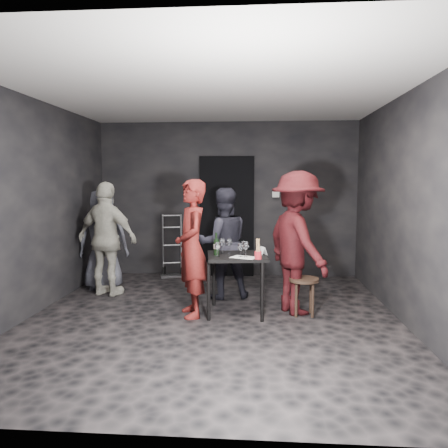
# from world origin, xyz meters

# --- Properties ---
(floor) EXTENTS (4.50, 5.00, 0.02)m
(floor) POSITION_xyz_m (0.00, 0.00, 0.00)
(floor) COLOR black
(floor) RESTS_ON ground
(ceiling) EXTENTS (4.50, 5.00, 0.02)m
(ceiling) POSITION_xyz_m (0.00, 0.00, 2.70)
(ceiling) COLOR silver
(ceiling) RESTS_ON ground
(wall_back) EXTENTS (4.50, 0.04, 2.70)m
(wall_back) POSITION_xyz_m (0.00, 2.50, 1.35)
(wall_back) COLOR black
(wall_back) RESTS_ON ground
(wall_front) EXTENTS (4.50, 0.04, 2.70)m
(wall_front) POSITION_xyz_m (0.00, -2.50, 1.35)
(wall_front) COLOR black
(wall_front) RESTS_ON ground
(wall_left) EXTENTS (0.04, 5.00, 2.70)m
(wall_left) POSITION_xyz_m (-2.25, 0.00, 1.35)
(wall_left) COLOR black
(wall_left) RESTS_ON ground
(wall_right) EXTENTS (0.04, 5.00, 2.70)m
(wall_right) POSITION_xyz_m (2.25, 0.00, 1.35)
(wall_right) COLOR black
(wall_right) RESTS_ON ground
(doorway) EXTENTS (0.95, 0.10, 2.10)m
(doorway) POSITION_xyz_m (0.00, 2.44, 1.05)
(doorway) COLOR black
(doorway) RESTS_ON ground
(wallbox_upper) EXTENTS (0.12, 0.06, 0.12)m
(wallbox_upper) POSITION_xyz_m (0.85, 2.45, 1.45)
(wallbox_upper) COLOR #B7B7B2
(wallbox_upper) RESTS_ON wall_back
(wallbox_lower) EXTENTS (0.10, 0.06, 0.14)m
(wallbox_lower) POSITION_xyz_m (1.05, 2.45, 1.40)
(wallbox_lower) COLOR #B7B7B2
(wallbox_lower) RESTS_ON wall_back
(hand_truck) EXTENTS (0.37, 0.32, 1.09)m
(hand_truck) POSITION_xyz_m (-0.97, 2.33, 0.20)
(hand_truck) COLOR #B2B2B7
(hand_truck) RESTS_ON floor
(tasting_table) EXTENTS (0.72, 0.72, 0.75)m
(tasting_table) POSITION_xyz_m (0.28, 0.23, 0.65)
(tasting_table) COLOR black
(tasting_table) RESTS_ON floor
(stool) EXTENTS (0.37, 0.37, 0.47)m
(stool) POSITION_xyz_m (1.12, 0.21, 0.38)
(stool) COLOR #39231B
(stool) RESTS_ON floor
(server_red) EXTENTS (0.66, 0.81, 1.91)m
(server_red) POSITION_xyz_m (-0.27, 0.09, 0.96)
(server_red) COLOR maroon
(server_red) RESTS_ON floor
(woman_black) EXTENTS (0.90, 0.65, 1.66)m
(woman_black) POSITION_xyz_m (0.05, 0.97, 0.83)
(woman_black) COLOR #21212B
(woman_black) RESTS_ON floor
(man_maroon) EXTENTS (1.19, 1.53, 2.15)m
(man_maroon) POSITION_xyz_m (1.03, 0.32, 1.08)
(man_maroon) COLOR #380C0F
(man_maroon) RESTS_ON floor
(bystander_cream) EXTENTS (1.19, 0.82, 1.85)m
(bystander_cream) POSITION_xyz_m (-1.65, 0.98, 0.92)
(bystander_cream) COLOR beige
(bystander_cream) RESTS_ON floor
(bystander_grey) EXTENTS (0.85, 0.57, 1.61)m
(bystander_grey) POSITION_xyz_m (-1.84, 1.33, 0.80)
(bystander_grey) COLOR slate
(bystander_grey) RESTS_ON floor
(tasting_mat) EXTENTS (0.36, 0.31, 0.00)m
(tasting_mat) POSITION_xyz_m (0.37, 0.03, 0.75)
(tasting_mat) COLOR white
(tasting_mat) RESTS_ON tasting_table
(wine_glass_a) EXTENTS (0.10, 0.10, 0.19)m
(wine_glass_a) POSITION_xyz_m (0.05, 0.08, 0.85)
(wine_glass_a) COLOR white
(wine_glass_a) RESTS_ON tasting_table
(wine_glass_b) EXTENTS (0.10, 0.10, 0.21)m
(wine_glass_b) POSITION_xyz_m (0.09, 0.31, 0.86)
(wine_glass_b) COLOR white
(wine_glass_b) RESTS_ON tasting_table
(wine_glass_c) EXTENTS (0.10, 0.10, 0.21)m
(wine_glass_c) POSITION_xyz_m (0.18, 0.34, 0.85)
(wine_glass_c) COLOR white
(wine_glass_c) RESTS_ON tasting_table
(wine_glass_d) EXTENTS (0.07, 0.07, 0.18)m
(wine_glass_d) POSITION_xyz_m (0.33, 0.06, 0.84)
(wine_glass_d) COLOR white
(wine_glass_d) RESTS_ON tasting_table
(wine_glass_e) EXTENTS (0.09, 0.09, 0.21)m
(wine_glass_e) POSITION_xyz_m (0.39, 0.06, 0.86)
(wine_glass_e) COLOR white
(wine_glass_e) RESTS_ON tasting_table
(wine_glass_f) EXTENTS (0.09, 0.09, 0.19)m
(wine_glass_f) POSITION_xyz_m (0.36, 0.22, 0.84)
(wine_glass_f) COLOR white
(wine_glass_f) RESTS_ON tasting_table
(wine_bottle) EXTENTS (0.07, 0.07, 0.28)m
(wine_bottle) POSITION_xyz_m (0.02, 0.19, 0.86)
(wine_bottle) COLOR black
(wine_bottle) RESTS_ON tasting_table
(breadstick_cup) EXTENTS (0.08, 0.08, 0.26)m
(breadstick_cup) POSITION_xyz_m (0.54, -0.06, 0.87)
(breadstick_cup) COLOR red
(breadstick_cup) RESTS_ON tasting_table
(reserved_card) EXTENTS (0.12, 0.15, 0.10)m
(reserved_card) POSITION_xyz_m (0.59, 0.26, 0.80)
(reserved_card) COLOR white
(reserved_card) RESTS_ON tasting_table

